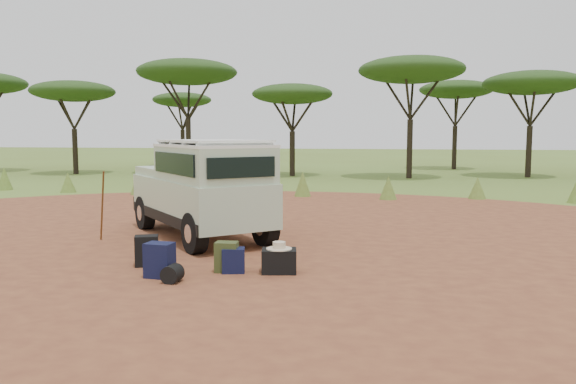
% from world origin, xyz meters
% --- Properties ---
extents(ground, '(140.00, 140.00, 0.00)m').
position_xyz_m(ground, '(0.00, 0.00, 0.00)').
color(ground, '#5E7128').
rests_on(ground, ground).
extents(dirt_clearing, '(23.00, 23.00, 0.01)m').
position_xyz_m(dirt_clearing, '(0.00, 0.00, 0.00)').
color(dirt_clearing, brown).
rests_on(dirt_clearing, ground).
extents(grass_fringe, '(36.60, 1.60, 0.90)m').
position_xyz_m(grass_fringe, '(0.12, 8.67, 0.40)').
color(grass_fringe, '#5E7128').
rests_on(grass_fringe, ground).
extents(acacia_treeline, '(46.70, 13.20, 6.26)m').
position_xyz_m(acacia_treeline, '(0.75, 19.81, 4.87)').
color(acacia_treeline, black).
rests_on(acacia_treeline, ground).
extents(safari_vehicle, '(4.10, 4.35, 2.11)m').
position_xyz_m(safari_vehicle, '(-0.90, 0.59, 1.02)').
color(safari_vehicle, '#B3C9AB').
rests_on(safari_vehicle, ground).
extents(walking_staff, '(0.36, 0.41, 1.49)m').
position_xyz_m(walking_staff, '(-2.80, -0.20, 0.74)').
color(walking_staff, brown).
rests_on(walking_staff, ground).
extents(backpack_black, '(0.46, 0.40, 0.52)m').
position_xyz_m(backpack_black, '(-0.99, -2.06, 0.26)').
color(backpack_black, black).
rests_on(backpack_black, ground).
extents(backpack_navy, '(0.45, 0.34, 0.55)m').
position_xyz_m(backpack_navy, '(-0.47, -2.74, 0.27)').
color(backpack_navy, '#12183B').
rests_on(backpack_navy, ground).
extents(backpack_olive, '(0.37, 0.28, 0.50)m').
position_xyz_m(backpack_olive, '(0.46, -2.23, 0.25)').
color(backpack_olive, '#404A22').
rests_on(backpack_olive, ground).
extents(duffel_navy, '(0.41, 0.35, 0.40)m').
position_xyz_m(duffel_navy, '(0.58, -2.24, 0.20)').
color(duffel_navy, '#12183B').
rests_on(duffel_navy, ground).
extents(hard_case, '(0.61, 0.48, 0.39)m').
position_xyz_m(hard_case, '(1.30, -2.13, 0.20)').
color(hard_case, black).
rests_on(hard_case, ground).
extents(stuff_sack, '(0.30, 0.30, 0.28)m').
position_xyz_m(stuff_sack, '(-0.16, -3.00, 0.14)').
color(stuff_sack, black).
rests_on(stuff_sack, ground).
extents(safari_hat, '(0.41, 0.41, 0.12)m').
position_xyz_m(safari_hat, '(1.30, -2.13, 0.43)').
color(safari_hat, beige).
rests_on(safari_hat, hard_case).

